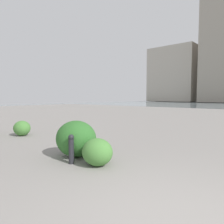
{
  "coord_description": "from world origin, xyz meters",
  "views": [
    {
      "loc": [
        -0.77,
        2.14,
        1.51
      ],
      "look_at": [
        7.15,
        -6.88,
        0.64
      ],
      "focal_mm": 33.23,
      "sensor_mm": 36.0,
      "label": 1
    }
  ],
  "objects": [
    {
      "name": "building_annex",
      "position": [
        31.09,
        -67.93,
        9.18
      ],
      "size": [
        15.88,
        12.05,
        18.36
      ],
      "color": "#B2A899",
      "rests_on": "ground"
    },
    {
      "name": "bollard_near",
      "position": [
        2.96,
        -0.71,
        0.35
      ],
      "size": [
        0.13,
        0.13,
        0.67
      ],
      "color": "#232328",
      "rests_on": "ground"
    },
    {
      "name": "shrub_low",
      "position": [
        3.34,
        -1.16,
        0.46
      ],
      "size": [
        1.08,
        0.97,
        0.91
      ],
      "color": "#2D6628",
      "rests_on": "ground"
    },
    {
      "name": "shrub_round",
      "position": [
        7.17,
        -1.56,
        0.29
      ],
      "size": [
        0.69,
        0.62,
        0.59
      ],
      "color": "#477F38",
      "rests_on": "ground"
    },
    {
      "name": "shrub_wide",
      "position": [
        2.43,
        -1.01,
        0.3
      ],
      "size": [
        0.71,
        0.64,
        0.6
      ],
      "color": "#477F38",
      "rests_on": "ground"
    }
  ]
}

